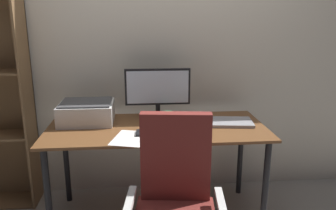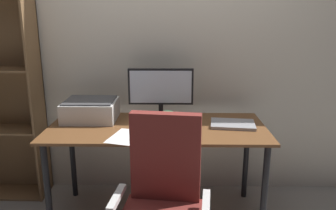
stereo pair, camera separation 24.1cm
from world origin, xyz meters
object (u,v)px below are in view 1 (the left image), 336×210
object	(u,v)px
monitor	(158,90)
coffee_mug	(168,119)
desk	(157,137)
mouse	(190,129)
printer	(87,112)
keyboard	(157,133)
laptop	(231,122)

from	to	relation	value
monitor	coffee_mug	distance (m)	0.28
desk	mouse	xyz separation A→B (m)	(0.22, -0.13, 0.10)
monitor	printer	distance (m)	0.57
keyboard	mouse	bearing A→B (deg)	10.17
monitor	laptop	bearing A→B (deg)	-19.15
monitor	laptop	world-z (taller)	monitor
keyboard	printer	xyz separation A→B (m)	(-0.52, 0.31, 0.07)
monitor	coffee_mug	bearing A→B (deg)	-74.46
desk	printer	size ratio (longest dim) A/B	3.99
laptop	desk	bearing A→B (deg)	-170.24
laptop	printer	world-z (taller)	printer
desk	keyboard	xyz separation A→B (m)	(-0.01, -0.16, 0.09)
desk	laptop	xyz separation A→B (m)	(0.56, 0.03, 0.09)
monitor	keyboard	bearing A→B (deg)	-94.11
desk	keyboard	world-z (taller)	keyboard
printer	desk	bearing A→B (deg)	-16.54
desk	laptop	size ratio (longest dim) A/B	4.99
mouse	printer	xyz separation A→B (m)	(-0.75, 0.28, 0.06)
coffee_mug	printer	distance (m)	0.63
mouse	laptop	world-z (taller)	mouse
keyboard	laptop	distance (m)	0.60
coffee_mug	laptop	world-z (taller)	coffee_mug
coffee_mug	keyboard	bearing A→B (deg)	-119.02
desk	coffee_mug	world-z (taller)	coffee_mug
keyboard	printer	distance (m)	0.61
monitor	keyboard	distance (m)	0.43
printer	coffee_mug	bearing A→B (deg)	-14.60
monitor	mouse	world-z (taller)	monitor
desk	laptop	world-z (taller)	laptop
monitor	printer	bearing A→B (deg)	-173.93
monitor	mouse	size ratio (longest dim) A/B	5.28
keyboard	coffee_mug	bearing A→B (deg)	63.72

